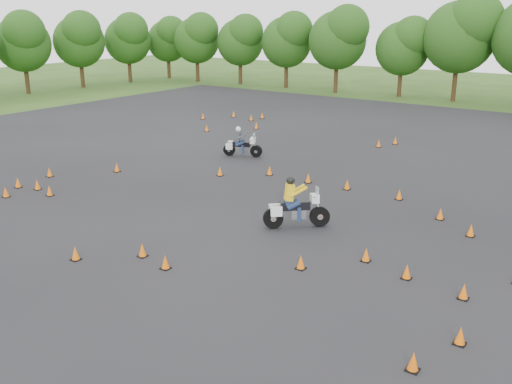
% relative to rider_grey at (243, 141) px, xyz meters
% --- Properties ---
extents(ground, '(140.00, 140.00, 0.00)m').
position_rel_rider_grey_xyz_m(ground, '(6.79, -12.28, -0.89)').
color(ground, '#2D5119').
rests_on(ground, ground).
extents(asphalt_pad, '(62.00, 62.00, 0.00)m').
position_rel_rider_grey_xyz_m(asphalt_pad, '(6.79, -6.28, -0.88)').
color(asphalt_pad, black).
rests_on(asphalt_pad, ground).
extents(traffic_cones, '(33.16, 33.51, 0.45)m').
position_rel_rider_grey_xyz_m(traffic_cones, '(6.81, -6.23, -0.66)').
color(traffic_cones, orange).
rests_on(traffic_cones, asphalt_pad).
extents(rider_grey, '(2.39, 1.50, 1.77)m').
position_rel_rider_grey_xyz_m(rider_grey, '(0.00, 0.00, 0.00)').
color(rider_grey, '#3D4144').
rests_on(rider_grey, ground).
extents(rider_yellow, '(2.47, 2.32, 2.00)m').
position_rel_rider_grey_xyz_m(rider_yellow, '(8.50, -8.00, 0.12)').
color(rider_yellow, yellow).
rests_on(rider_yellow, ground).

